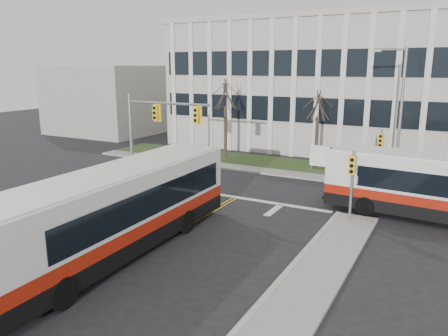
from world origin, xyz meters
TOP-DOWN VIEW (x-y plane):
  - ground at (0.00, 0.00)m, footprint 120.00×120.00m
  - sidewalk_cross at (5.00, 15.20)m, footprint 44.00×1.60m
  - building_lawn at (5.00, 18.00)m, footprint 44.00×5.00m
  - office_building at (5.00, 30.00)m, footprint 40.00×16.00m
  - building_annex at (-26.00, 26.00)m, footprint 12.00×12.00m
  - mast_arm_signal at (-5.62, 7.16)m, footprint 6.11×0.38m
  - signal_pole_near at (7.20, 6.90)m, footprint 0.34×0.39m
  - signal_pole_far at (7.20, 15.40)m, footprint 0.34×0.39m
  - streetlight at (8.03, 16.20)m, footprint 2.15×0.25m
  - directory_sign at (2.50, 17.50)m, footprint 1.50×0.12m
  - tree_left at (-6.00, 18.00)m, footprint 1.80×1.80m
  - tree_mid at (2.00, 18.20)m, footprint 1.80×1.80m
  - bus_main at (-0.79, -1.65)m, footprint 3.23×13.68m
  - newspaper_box_blue at (-6.80, -2.20)m, footprint 0.64×0.62m

SIDE VIEW (x-z plane):
  - ground at x=0.00m, z-range 0.00..0.00m
  - building_lawn at x=5.00m, z-range 0.00..0.12m
  - sidewalk_cross at x=5.00m, z-range 0.00..0.14m
  - newspaper_box_blue at x=-6.80m, z-range 0.00..0.95m
  - directory_sign at x=2.50m, z-range 0.17..2.17m
  - bus_main at x=-0.79m, z-range 0.00..3.63m
  - signal_pole_near at x=7.20m, z-range 0.60..4.40m
  - signal_pole_far at x=7.20m, z-range 0.60..4.40m
  - building_annex at x=-26.00m, z-range 0.00..8.00m
  - mast_arm_signal at x=-5.62m, z-range 1.16..7.36m
  - tree_mid at x=2.00m, z-range 1.47..8.29m
  - streetlight at x=8.03m, z-range 0.59..9.79m
  - tree_left at x=-6.00m, z-range 1.66..9.36m
  - office_building at x=5.00m, z-range 0.00..12.00m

